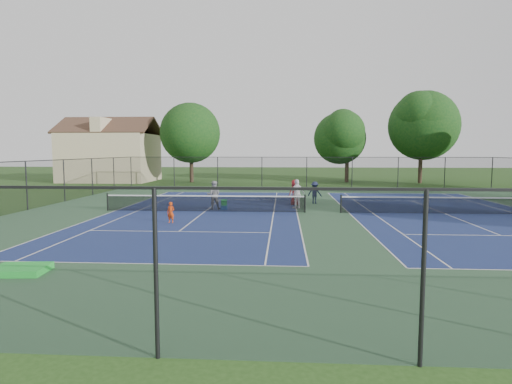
# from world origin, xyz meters

# --- Properties ---
(ground) EXTENTS (140.00, 140.00, 0.00)m
(ground) POSITION_xyz_m (0.00, 0.00, 0.00)
(ground) COLOR #234716
(ground) RESTS_ON ground
(court_pad) EXTENTS (36.00, 36.00, 0.01)m
(court_pad) POSITION_xyz_m (0.00, 0.00, 0.00)
(court_pad) COLOR #325A37
(court_pad) RESTS_ON ground
(tennis_court_left) EXTENTS (12.00, 23.83, 1.07)m
(tennis_court_left) POSITION_xyz_m (-7.00, 0.00, 0.10)
(tennis_court_left) COLOR navy
(tennis_court_left) RESTS_ON ground
(tennis_court_right) EXTENTS (12.00, 23.83, 1.07)m
(tennis_court_right) POSITION_xyz_m (7.00, 0.00, 0.10)
(tennis_court_right) COLOR navy
(tennis_court_right) RESTS_ON ground
(perimeter_fence) EXTENTS (36.08, 36.08, 3.02)m
(perimeter_fence) POSITION_xyz_m (0.00, 0.00, 1.60)
(perimeter_fence) COLOR black
(perimeter_fence) RESTS_ON ground
(tree_back_a) EXTENTS (6.80, 6.80, 9.15)m
(tree_back_a) POSITION_xyz_m (-13.00, 24.00, 6.04)
(tree_back_a) COLOR #2D2116
(tree_back_a) RESTS_ON ground
(tree_back_c) EXTENTS (6.00, 6.00, 8.40)m
(tree_back_c) POSITION_xyz_m (5.00, 25.00, 5.48)
(tree_back_c) COLOR #2D2116
(tree_back_c) RESTS_ON ground
(tree_back_d) EXTENTS (7.80, 7.80, 10.37)m
(tree_back_d) POSITION_xyz_m (13.00, 24.00, 6.82)
(tree_back_d) COLOR #2D2116
(tree_back_d) RESTS_ON ground
(clapboard_house) EXTENTS (10.80, 8.10, 7.65)m
(clapboard_house) POSITION_xyz_m (-23.00, 25.00, 3.09)
(clapboard_house) COLOR tan
(clapboard_house) RESTS_ON ground
(child_player) EXTENTS (0.43, 0.33, 1.06)m
(child_player) POSITION_xyz_m (-7.98, -4.06, 0.53)
(child_player) COLOR #EA430F
(child_player) RESTS_ON ground
(instructor) EXTENTS (0.92, 0.75, 1.78)m
(instructor) POSITION_xyz_m (-6.64, 1.11, 0.89)
(instructor) COLOR gray
(instructor) RESTS_ON ground
(bystander_a) EXTENTS (1.15, 0.98, 1.85)m
(bystander_a) POSITION_xyz_m (-1.46, 1.77, 0.93)
(bystander_a) COLOR silver
(bystander_a) RESTS_ON ground
(bystander_b) EXTENTS (1.12, 0.87, 1.52)m
(bystander_b) POSITION_xyz_m (-0.17, 4.37, 0.76)
(bystander_b) COLOR #1A2039
(bystander_b) RESTS_ON ground
(bystander_c) EXTENTS (0.99, 0.85, 1.71)m
(bystander_c) POSITION_xyz_m (-1.55, 3.58, 0.86)
(bystander_c) COLOR maroon
(bystander_c) RESTS_ON ground
(ball_crate) EXTENTS (0.42, 0.32, 0.27)m
(ball_crate) POSITION_xyz_m (-5.97, 0.88, 0.14)
(ball_crate) COLOR #154696
(ball_crate) RESTS_ON ground
(ball_hopper) EXTENTS (0.38, 0.33, 0.37)m
(ball_hopper) POSITION_xyz_m (-5.97, 0.88, 0.46)
(ball_hopper) COLOR green
(ball_hopper) RESTS_ON ball_crate
(green_tarp) EXTENTS (1.59, 1.23, 0.20)m
(green_tarp) POSITION_xyz_m (-10.11, -13.13, 0.11)
(green_tarp) COLOR green
(green_tarp) RESTS_ON ground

